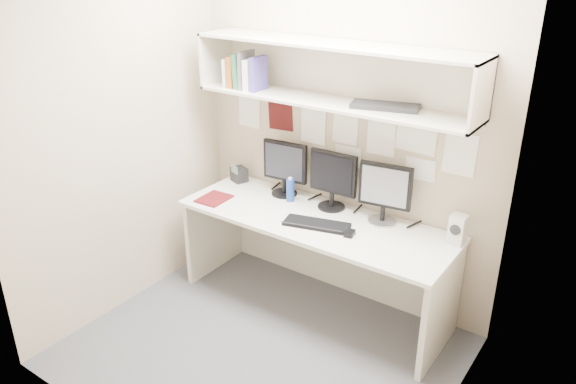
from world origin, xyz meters
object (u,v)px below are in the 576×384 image
Objects in this scene: monitor_right at (385,191)px; desk_phone at (239,174)px; keyboard at (317,224)px; monitor_left at (285,166)px; monitor_center at (333,177)px; desk at (315,262)px; maroon_notebook at (214,199)px; speaker at (458,230)px.

monitor_right is 2.73× the size of desk_phone.
desk_phone reaches higher than keyboard.
monitor_left is 0.99× the size of monitor_center.
monitor_right is (0.41, 0.00, -0.00)m from monitor_center.
desk is 0.39m from keyboard.
keyboard reaches higher than maroon_notebook.
maroon_notebook is 1.58× the size of desk_phone.
desk_phone is at bearing 146.63° from keyboard.
monitor_center is 1.74× the size of maroon_notebook.
desk_phone is (-0.88, -0.00, -0.18)m from monitor_center.
monitor_right is 1.30m from desk_phone.
monitor_center is 2.75× the size of desk_phone.
speaker reaches higher than keyboard.
speaker reaches higher than desk.
desk is 10.12× the size of speaker.
speaker is at bearing 21.17° from desk_phone.
monitor_center is (0.00, 0.22, 0.60)m from desk.
monitor_center is at bearing 89.01° from desk.
monitor_right reaches higher than maroon_notebook.
desk is 0.99m from desk_phone.
keyboard is 1.00m from desk_phone.
keyboard is at bearing 3.08° from desk_phone.
keyboard is at bearing 2.19° from maroon_notebook.
monitor_right is at bearing -0.83° from monitor_center.
desk_phone is at bearing -179.65° from speaker.
monitor_left is 0.49m from desk_phone.
keyboard is 1.85× the size of maroon_notebook.
monitor_center is at bearing -5.22° from monitor_left.
monitor_left is at bearing 179.17° from monitor_center.
keyboard is (-0.34, -0.32, -0.22)m from monitor_right.
maroon_notebook is 0.40m from desk_phone.
keyboard is (0.07, -0.32, -0.22)m from monitor_center.
speaker is at bearing 12.33° from desk.
keyboard is at bearing -160.03° from speaker.
speaker is at bearing -9.73° from monitor_right.
maroon_notebook is (-0.87, -0.08, -0.00)m from keyboard.
desk_phone is (-0.45, -0.00, -0.17)m from monitor_left.
desk is 0.76m from monitor_right.
monitor_center is 0.92m from maroon_notebook.
desk_phone is at bearing 175.19° from monitor_left.
maroon_notebook is at bearing -139.08° from monitor_left.
monitor_right is at bearing 21.65° from desk_phone.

